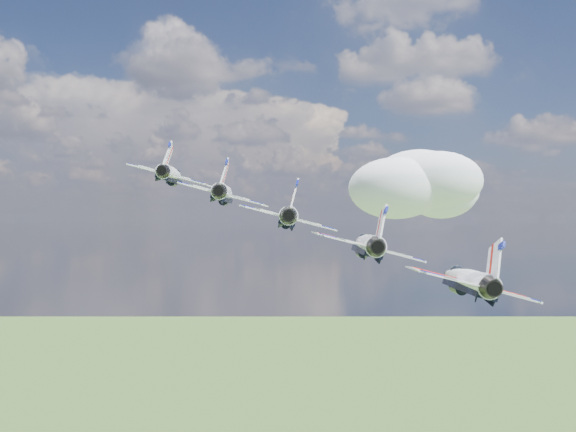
# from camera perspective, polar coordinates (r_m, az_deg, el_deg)

# --- Properties ---
(cloud_far) EXTENTS (57.36, 45.07, 22.53)m
(cloud_far) POSITION_cam_1_polar(r_m,az_deg,el_deg) (258.79, 11.23, 2.95)
(cloud_far) COLOR white
(jet_0) EXTENTS (12.64, 16.74, 7.39)m
(jet_0) POSITION_cam_1_polar(r_m,az_deg,el_deg) (91.34, -10.26, 3.63)
(jet_0) COLOR white
(jet_1) EXTENTS (12.64, 16.74, 7.39)m
(jet_1) POSITION_cam_1_polar(r_m,az_deg,el_deg) (82.33, -5.66, 2.01)
(jet_1) COLOR white
(jet_2) EXTENTS (12.64, 16.74, 7.39)m
(jet_2) POSITION_cam_1_polar(r_m,az_deg,el_deg) (74.06, 0.00, -0.00)
(jet_2) COLOR white
(jet_3) EXTENTS (12.64, 16.74, 7.39)m
(jet_3) POSITION_cam_1_polar(r_m,az_deg,el_deg) (66.79, 6.99, -2.48)
(jet_3) COLOR silver
(jet_4) EXTENTS (12.64, 16.74, 7.39)m
(jet_4) POSITION_cam_1_polar(r_m,az_deg,el_deg) (60.90, 15.53, -5.45)
(jet_4) COLOR white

